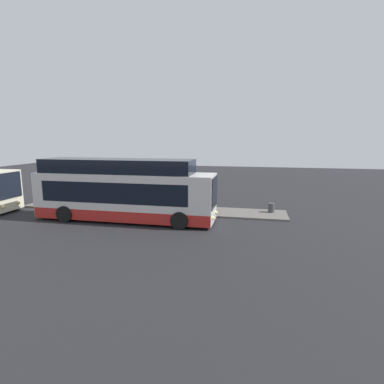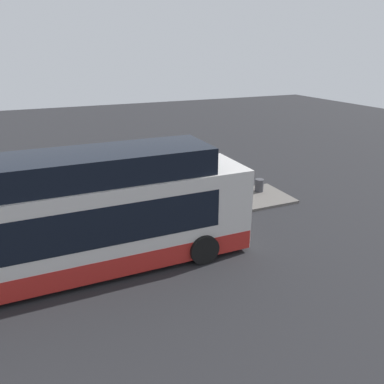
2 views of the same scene
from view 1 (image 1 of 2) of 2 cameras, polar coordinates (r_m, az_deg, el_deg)
name	(u,v)px [view 1 (image 1 of 2)]	position (r m, az deg, el deg)	size (l,w,h in m)	color
ground	(135,220)	(20.23, -10.86, -5.22)	(80.00, 80.00, 0.00)	#232326
platform	(150,209)	(22.89, -8.02, -3.18)	(20.00, 2.73, 0.12)	#605B56
bus_lead	(123,193)	(19.93, -12.97, -0.18)	(11.84, 2.82, 4.01)	silver
passenger_boarding	(199,198)	(21.73, 1.37, -1.22)	(0.49, 0.49, 1.67)	#6B604C
passenger_waiting	(159,198)	(22.44, -6.33, -1.09)	(0.60, 0.70, 1.57)	gray
passenger_with_bags	(205,196)	(22.54, 2.45, -0.80)	(0.43, 0.43, 1.68)	#6B604C
suitcase	(193,207)	(21.35, 0.22, -2.91)	(0.40, 0.21, 0.94)	#598C59
sign_post	(114,187)	(23.32, -14.68, 0.95)	(0.10, 0.77, 2.50)	#4C4C51
trash_bin	(271,208)	(22.04, 14.88, -2.91)	(0.44, 0.44, 0.65)	#3F3F44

